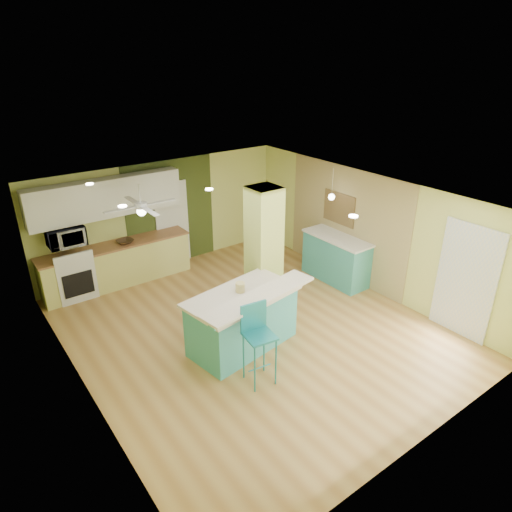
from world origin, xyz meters
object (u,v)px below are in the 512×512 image
Objects in this scene: peninsula at (243,319)px; fruit_bowl at (125,242)px; canister at (240,287)px; side_counter at (336,258)px; bar_stool at (257,331)px.

fruit_bowl is (-0.68, 3.46, 0.44)m from peninsula.
canister is at bearing 65.37° from peninsula.
canister is (0.03, 0.12, 0.56)m from peninsula.
peninsula is 6.50× the size of fruit_bowl.
side_counter is 9.77× the size of canister.
side_counter is 4.63m from fruit_bowl.
bar_stool is 1.04m from canister.
peninsula is at bearing -105.85° from canister.
bar_stool reaches higher than fruit_bowl.
peninsula is 13.59× the size of canister.
peninsula is 0.57m from canister.
canister reaches higher than peninsula.
bar_stool reaches higher than canister.
fruit_bowl is 3.41m from canister.
side_counter is 4.68× the size of fruit_bowl.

